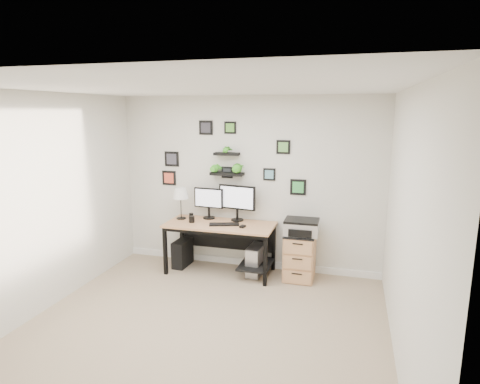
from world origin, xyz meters
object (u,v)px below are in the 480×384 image
(pc_tower_black, at_px, (183,253))
(pc_tower_grey, at_px, (256,260))
(desk, at_px, (223,231))
(monitor_right, at_px, (237,200))
(table_lamp, at_px, (181,194))
(mug, at_px, (192,219))
(printer, at_px, (302,227))
(file_cabinet, at_px, (300,256))
(monitor_left, at_px, (209,201))

(pc_tower_black, xyz_separation_m, pc_tower_grey, (1.18, -0.02, 0.01))
(desk, xyz_separation_m, monitor_right, (0.16, 0.19, 0.45))
(pc_tower_black, distance_m, pc_tower_grey, 1.18)
(table_lamp, relative_size, mug, 5.08)
(printer, bearing_deg, monitor_right, 170.23)
(desk, bearing_deg, file_cabinet, 2.94)
(pc_tower_grey, bearing_deg, printer, -0.19)
(desk, relative_size, monitor_right, 2.75)
(table_lamp, distance_m, pc_tower_black, 0.93)
(pc_tower_black, xyz_separation_m, printer, (1.84, -0.02, 0.57))
(monitor_right, distance_m, pc_tower_black, 1.22)
(mug, xyz_separation_m, printer, (1.61, 0.10, -0.02))
(file_cabinet, bearing_deg, desk, -177.06)
(monitor_right, distance_m, printer, 1.05)
(desk, bearing_deg, mug, -170.02)
(pc_tower_grey, distance_m, printer, 0.87)
(desk, distance_m, file_cabinet, 1.17)
(pc_tower_grey, bearing_deg, table_lamp, 177.93)
(desk, relative_size, monitor_left, 3.36)
(desk, bearing_deg, printer, 1.14)
(table_lamp, height_order, pc_tower_grey, table_lamp)
(pc_tower_grey, bearing_deg, desk, -177.09)
(file_cabinet, bearing_deg, monitor_right, 172.07)
(desk, distance_m, pc_tower_grey, 0.64)
(desk, height_order, monitor_left, monitor_left)
(monitor_left, distance_m, file_cabinet, 1.59)
(desk, xyz_separation_m, printer, (1.15, 0.02, 0.15))
(monitor_right, height_order, printer, monitor_right)
(table_lamp, xyz_separation_m, pc_tower_black, (0.01, -0.02, -0.93))
(monitor_left, height_order, pc_tower_grey, monitor_left)
(monitor_right, distance_m, table_lamp, 0.87)
(monitor_right, distance_m, pc_tower_grey, 0.93)
(monitor_left, height_order, monitor_right, monitor_right)
(pc_tower_grey, bearing_deg, monitor_left, 167.88)
(mug, distance_m, printer, 1.62)
(monitor_right, xyz_separation_m, pc_tower_grey, (0.33, -0.17, -0.86))
(monitor_right, bearing_deg, mug, -156.14)
(mug, bearing_deg, printer, 3.69)
(monitor_right, relative_size, mug, 6.11)
(table_lamp, height_order, printer, table_lamp)
(table_lamp, relative_size, file_cabinet, 0.72)
(monitor_right, relative_size, printer, 1.23)
(mug, distance_m, pc_tower_black, 0.64)
(table_lamp, height_order, mug, table_lamp)
(monitor_left, distance_m, mug, 0.40)
(monitor_right, relative_size, file_cabinet, 0.87)
(pc_tower_grey, xyz_separation_m, file_cabinet, (0.64, 0.03, 0.12))
(pc_tower_black, xyz_separation_m, file_cabinet, (1.82, 0.01, 0.13))
(pc_tower_black, height_order, pc_tower_grey, pc_tower_grey)
(table_lamp, distance_m, file_cabinet, 2.00)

